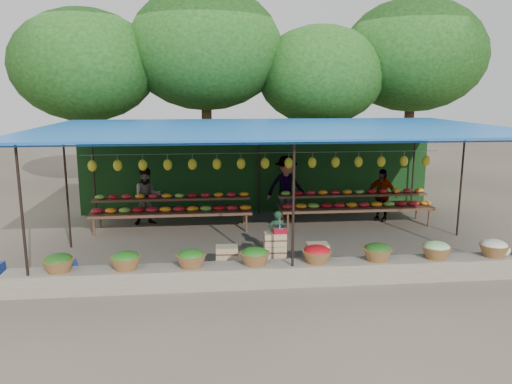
{
  "coord_description": "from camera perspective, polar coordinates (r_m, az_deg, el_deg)",
  "views": [
    {
      "loc": [
        -1.61,
        -11.72,
        3.64
      ],
      "look_at": [
        -0.37,
        0.2,
        1.21
      ],
      "focal_mm": 35.0,
      "sensor_mm": 36.0,
      "label": 1
    }
  ],
  "objects": [
    {
      "name": "ground",
      "position": [
        12.38,
        1.8,
        -5.63
      ],
      "size": [
        60.0,
        60.0,
        0.0
      ],
      "primitive_type": "plane",
      "color": "brown",
      "rests_on": "ground"
    },
    {
      "name": "fruit_table_right",
      "position": [
        14.04,
        11.26,
        -1.22
      ],
      "size": [
        4.21,
        0.95,
        0.93
      ],
      "color": "#523420",
      "rests_on": "ground"
    },
    {
      "name": "produce_baskets",
      "position": [
        9.6,
        3.45,
        -7.23
      ],
      "size": [
        8.98,
        0.58,
        0.34
      ],
      "color": "brown",
      "rests_on": "stone_curb"
    },
    {
      "name": "tree_row",
      "position": [
        17.96,
        0.84,
        14.88
      ],
      "size": [
        16.51,
        5.5,
        7.12
      ],
      "color": "#342512",
      "rests_on": "ground"
    },
    {
      "name": "fruit_table_left",
      "position": [
        13.45,
        -9.56,
        -1.72
      ],
      "size": [
        4.21,
        0.95,
        0.93
      ],
      "color": "#523420",
      "rests_on": "ground"
    },
    {
      "name": "customer_right",
      "position": [
        14.61,
        14.15,
        -0.31
      ],
      "size": [
        0.91,
        0.81,
        1.48
      ],
      "primitive_type": "imported",
      "rotation": [
        0.0,
        0.0,
        -0.64
      ],
      "color": "slate",
      "rests_on": "ground"
    },
    {
      "name": "stone_curb",
      "position": [
        9.74,
        4.01,
        -9.23
      ],
      "size": [
        10.6,
        0.55,
        0.4
      ],
      "primitive_type": "cube",
      "color": "#6B6155",
      "rests_on": "ground"
    },
    {
      "name": "stall_canopy",
      "position": [
        11.92,
        1.84,
        6.88
      ],
      "size": [
        10.8,
        6.6,
        2.82
      ],
      "color": "black",
      "rests_on": "ground"
    },
    {
      "name": "vendor_seated",
      "position": [
        11.12,
        2.44,
        -4.8
      ],
      "size": [
        0.39,
        0.27,
        1.05
      ],
      "primitive_type": "imported",
      "rotation": [
        0.0,
        0.0,
        3.1
      ],
      "color": "#1B3C25",
      "rests_on": "ground"
    },
    {
      "name": "blue_crate_front",
      "position": [
        10.76,
        -21.01,
        -8.28
      ],
      "size": [
        0.58,
        0.5,
        0.29
      ],
      "primitive_type": "cube",
      "rotation": [
        0.0,
        0.0,
        0.36
      ],
      "color": "navy",
      "rests_on": "ground"
    },
    {
      "name": "customer_mid",
      "position": [
        14.5,
        3.46,
        0.59
      ],
      "size": [
        1.26,
        0.86,
        1.81
      ],
      "primitive_type": "imported",
      "rotation": [
        0.0,
        0.0,
        0.17
      ],
      "color": "slate",
      "rests_on": "ground"
    },
    {
      "name": "netting_backdrop",
      "position": [
        15.15,
        0.22,
        2.41
      ],
      "size": [
        10.6,
        0.06,
        2.5
      ],
      "primitive_type": "cube",
      "color": "#174319",
      "rests_on": "ground"
    },
    {
      "name": "weighing_scale",
      "position": [
        10.31,
        2.73,
        -4.27
      ],
      "size": [
        0.29,
        0.29,
        0.31
      ],
      "color": "#AC0D21",
      "rests_on": "crate_counter"
    },
    {
      "name": "crate_counter",
      "position": [
        10.45,
        2.02,
        -7.11
      ],
      "size": [
        2.36,
        0.35,
        0.77
      ],
      "color": "tan",
      "rests_on": "ground"
    },
    {
      "name": "customer_left",
      "position": [
        14.05,
        -12.3,
        -0.5
      ],
      "size": [
        0.88,
        0.76,
        1.57
      ],
      "primitive_type": "imported",
      "rotation": [
        0.0,
        0.0,
        0.23
      ],
      "color": "slate",
      "rests_on": "ground"
    }
  ]
}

